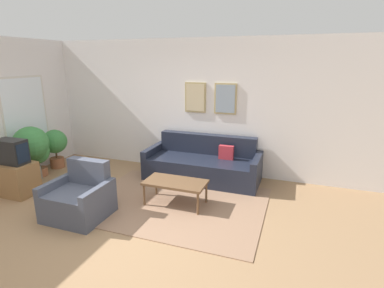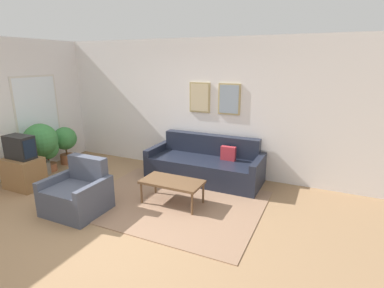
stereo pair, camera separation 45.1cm
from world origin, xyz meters
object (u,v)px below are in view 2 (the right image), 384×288
Objects in this scene: couch at (205,165)px; tv at (20,147)px; armchair at (78,194)px; potted_plant_tall at (41,141)px; coffee_table at (172,183)px.

couch is 3.40m from tv.
potted_plant_tall is at bearing 162.60° from armchair.
couch is at bearing 31.93° from tv.
couch is at bearing 20.17° from potted_plant_tall.
coffee_table is at bearing 11.76° from tv.
coffee_table is 2.86m from tv.
tv is at bearing 179.36° from armchair.
armchair is at bearing -25.92° from potted_plant_tall.
tv is at bearing -148.07° from couch.
coffee_table is at bearing -94.02° from couch.
couch reaches higher than coffee_table.
coffee_table is (-0.08, -1.20, 0.07)m from couch.
couch is 2.41m from armchair.
armchair is at bearing -9.16° from tv.
armchair is at bearing -145.45° from coffee_table.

